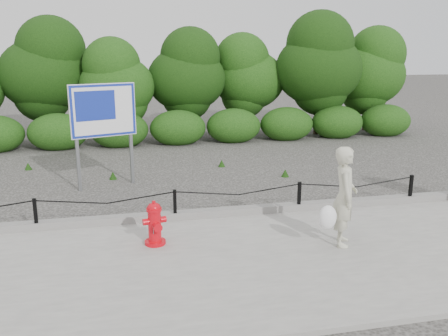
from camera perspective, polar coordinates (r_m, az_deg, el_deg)
ground at (r=9.19m, az=-5.86°, el=-6.68°), size 90.00×90.00×0.00m
sidewalk at (r=7.35m, az=-4.05°, el=-11.87°), size 14.00×4.00×0.08m
curb at (r=9.19m, az=-5.92°, el=-5.70°), size 14.00×0.22×0.14m
chain_barrier at (r=9.04m, az=-5.94°, el=-3.98°), size 10.06×0.06×0.60m
treeline at (r=17.59m, az=-6.86°, el=11.33°), size 20.26×3.61×4.52m
fire_hydrant at (r=8.00m, az=-8.34°, el=-6.65°), size 0.42×0.44×0.76m
pedestrian at (r=8.01m, az=14.18°, el=-3.48°), size 0.80×0.71×1.67m
advertising_sign at (r=11.46m, az=-14.33°, el=6.18°), size 1.48×0.58×2.48m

